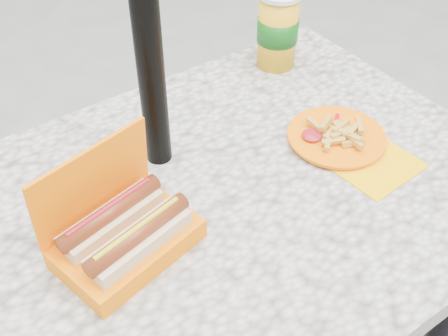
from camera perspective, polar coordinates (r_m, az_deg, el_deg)
picnic_table at (r=1.11m, az=-1.92°, el=-7.50°), size 1.20×0.80×0.75m
hotdog_box at (r=0.94m, az=-10.12°, el=-6.55°), size 0.25×0.20×0.19m
fries_plate at (r=1.18m, az=11.60°, el=3.01°), size 0.20×0.28×0.04m
soda_cup at (r=1.37m, az=5.47°, el=13.85°), size 0.10×0.10×0.19m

